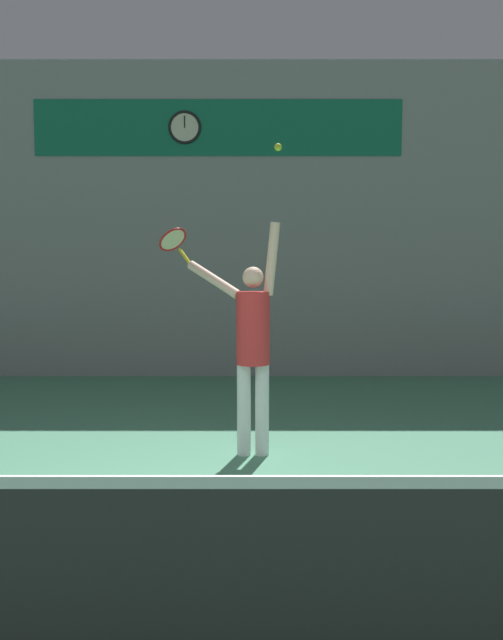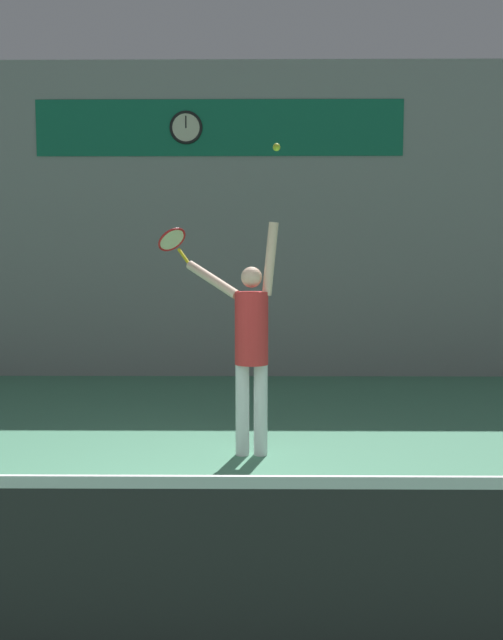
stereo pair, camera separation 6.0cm
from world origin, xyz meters
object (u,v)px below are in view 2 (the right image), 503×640
at_px(tennis_player, 250,340).
at_px(tennis_ball, 277,147).
at_px(tennis_racket, 173,241).
at_px(scoreboard_clock, 186,128).

xyz_separation_m(tennis_player, tennis_ball, (0.24, -0.04, 1.77)).
bearing_deg(tennis_ball, tennis_player, 169.67).
xyz_separation_m(tennis_racket, tennis_ball, (1.03, -0.59, 0.82)).
relative_size(scoreboard_clock, tennis_ball, 7.54).
xyz_separation_m(scoreboard_clock, tennis_racket, (0.26, -3.64, -1.92)).
xyz_separation_m(scoreboard_clock, tennis_ball, (1.29, -4.24, -1.09)).
relative_size(tennis_racket, tennis_ball, 5.92).
bearing_deg(tennis_player, tennis_ball, -10.33).
xyz_separation_m(scoreboard_clock, tennis_player, (1.05, -4.19, -2.86)).
distance_m(scoreboard_clock, tennis_racket, 4.12).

